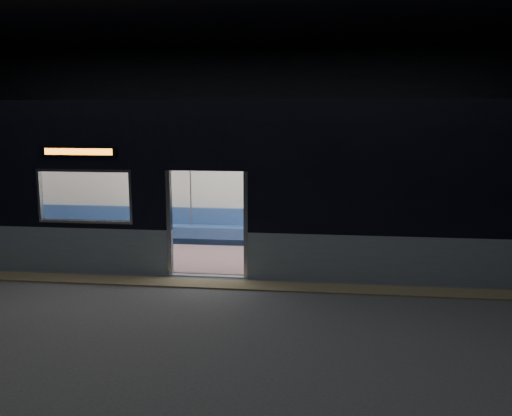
# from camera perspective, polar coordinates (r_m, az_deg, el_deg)

# --- Properties ---
(station_floor) EXTENTS (24.00, 14.00, 0.01)m
(station_floor) POSITION_cam_1_polar(r_m,az_deg,el_deg) (9.59, -6.36, -9.05)
(station_floor) COLOR #47494C
(station_floor) RESTS_ON ground
(station_envelope) EXTENTS (24.00, 14.00, 5.00)m
(station_envelope) POSITION_cam_1_polar(r_m,az_deg,el_deg) (9.09, -6.82, 13.40)
(station_envelope) COLOR black
(station_envelope) RESTS_ON station_floor
(tactile_strip) EXTENTS (22.80, 0.50, 0.03)m
(tactile_strip) POSITION_cam_1_polar(r_m,az_deg,el_deg) (10.09, -5.64, -7.94)
(tactile_strip) COLOR #8C7F59
(tactile_strip) RESTS_ON station_floor
(metro_car) EXTENTS (18.00, 3.04, 3.35)m
(metro_car) POSITION_cam_1_polar(r_m,az_deg,el_deg) (11.63, -3.67, 3.70)
(metro_car) COLOR #8A9BA5
(metro_car) RESTS_ON station_floor
(passenger) EXTENTS (0.43, 0.74, 1.45)m
(passenger) POSITION_cam_1_polar(r_m,az_deg,el_deg) (12.61, 11.49, -0.65)
(passenger) COLOR black
(passenger) RESTS_ON metro_car
(handbag) EXTENTS (0.37, 0.35, 0.15)m
(handbag) POSITION_cam_1_polar(r_m,az_deg,el_deg) (12.40, 11.62, -1.47)
(handbag) COLOR black
(handbag) RESTS_ON passenger
(transit_map) EXTENTS (1.05, 0.03, 0.68)m
(transit_map) POSITION_cam_1_polar(r_m,az_deg,el_deg) (12.83, 12.44, 2.49)
(transit_map) COLOR white
(transit_map) RESTS_ON metro_car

